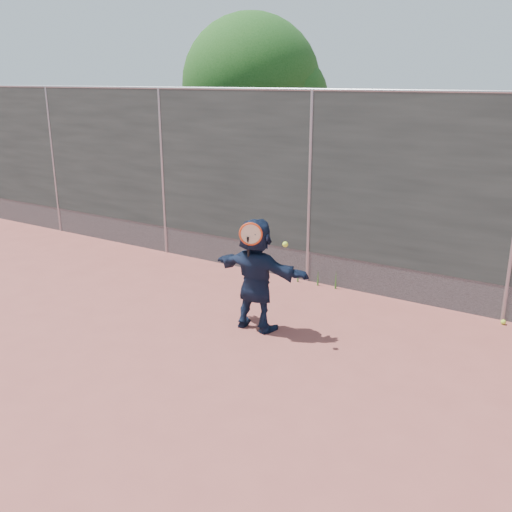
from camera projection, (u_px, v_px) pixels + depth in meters
The scene contains 7 objects.
ground at pixel (166, 368), 6.50m from camera, with size 80.00×80.00×0.00m, color #9E4C42.
player at pixel (256, 274), 7.34m from camera, with size 1.38×0.44×1.49m, color #142039.
ball_ground at pixel (503, 322), 7.65m from camera, with size 0.07×0.07×0.07m, color #CCF235.
fence at pixel (310, 185), 8.85m from camera, with size 20.00×0.06×3.03m.
swing_action at pixel (254, 236), 6.97m from camera, with size 0.63×0.16×0.51m.
tree_left at pixel (258, 89), 12.36m from camera, with size 3.15×3.00×4.53m.
weed_clump at pixel (321, 278), 9.04m from camera, with size 0.68×0.07×0.30m.
Camera 1 is at (3.97, -4.38, 3.17)m, focal length 40.00 mm.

